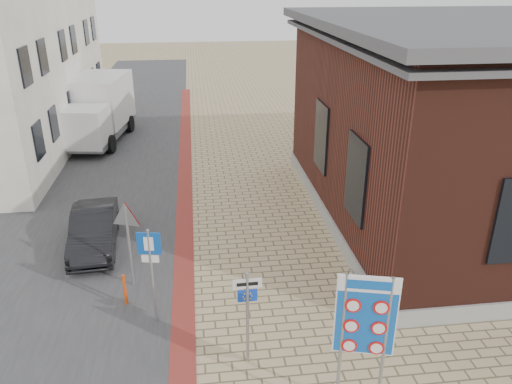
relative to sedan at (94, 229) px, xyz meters
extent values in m
plane|color=tan|center=(4.81, -6.07, -0.63)|extent=(120.00, 120.00, 0.00)
cube|color=#38383A|center=(-0.69, 8.93, -0.62)|extent=(7.00, 60.00, 0.02)
cube|color=maroon|center=(2.81, 3.93, -0.61)|extent=(0.60, 40.00, 0.02)
cube|color=gray|center=(13.81, 0.93, -0.38)|extent=(12.15, 12.15, 0.50)
cube|color=#471F16|center=(13.81, 0.93, 2.87)|extent=(12.00, 12.00, 6.00)
cube|color=black|center=(7.79, -2.07, 2.17)|extent=(0.12, 1.60, 2.40)
cube|color=black|center=(7.79, 1.93, 2.17)|extent=(0.12, 1.60, 2.40)
cube|color=black|center=(-2.67, 4.73, 1.57)|extent=(0.10, 1.10, 1.40)
cube|color=black|center=(-2.67, 7.13, 1.57)|extent=(0.10, 1.10, 1.40)
cube|color=black|center=(-2.67, 4.73, 4.37)|extent=(0.10, 1.10, 1.40)
cube|color=black|center=(-2.67, 7.13, 4.37)|extent=(0.10, 1.10, 1.40)
cube|color=black|center=(-2.67, 10.73, 1.57)|extent=(0.10, 1.10, 1.40)
cube|color=black|center=(-2.67, 13.13, 1.57)|extent=(0.10, 1.10, 1.40)
cube|color=black|center=(-2.67, 10.73, 4.37)|extent=(0.10, 1.10, 1.40)
cube|color=black|center=(-2.67, 13.13, 4.37)|extent=(0.10, 1.10, 1.40)
cube|color=beige|center=(-6.19, 17.93, 3.37)|extent=(7.00, 6.00, 8.00)
cube|color=black|center=(-2.67, 16.73, 1.57)|extent=(0.10, 1.10, 1.40)
cube|color=black|center=(-2.67, 19.13, 1.57)|extent=(0.10, 1.10, 1.40)
cube|color=black|center=(-2.67, 16.73, 4.37)|extent=(0.10, 1.10, 1.40)
cube|color=black|center=(-2.67, 19.13, 4.37)|extent=(0.10, 1.10, 1.40)
torus|color=slate|center=(7.46, -4.47, -0.35)|extent=(0.04, 0.60, 0.60)
torus|color=slate|center=(7.46, -4.17, -0.35)|extent=(0.04, 0.60, 0.60)
torus|color=slate|center=(7.46, -3.87, -0.35)|extent=(0.04, 0.60, 0.60)
torus|color=slate|center=(7.46, -3.57, -0.35)|extent=(0.04, 0.60, 0.60)
torus|color=slate|center=(7.46, -3.27, -0.35)|extent=(0.04, 0.60, 0.60)
cube|color=slate|center=(7.46, -3.87, -0.61)|extent=(0.08, 1.60, 0.04)
imported|color=black|center=(0.00, 0.00, 0.00)|extent=(1.62, 3.89, 1.25)
cube|color=slate|center=(-1.69, 11.40, -0.11)|extent=(3.28, 6.44, 0.28)
cube|color=silver|center=(-2.01, 9.26, 0.80)|extent=(2.65, 2.27, 1.82)
cube|color=black|center=(-2.14, 8.41, 1.14)|extent=(2.15, 0.40, 0.91)
cube|color=silver|center=(-1.54, 12.41, 1.37)|extent=(3.09, 4.43, 2.50)
cylinder|color=black|center=(-3.14, 9.77, -0.17)|extent=(0.42, 0.94, 0.91)
cylinder|color=black|center=(-0.78, 9.42, -0.17)|extent=(0.42, 0.94, 0.91)
cylinder|color=black|center=(-2.60, 13.38, -0.17)|extent=(0.42, 0.94, 0.91)
cylinder|color=black|center=(-0.24, 13.02, -0.17)|extent=(0.42, 0.94, 0.91)
cylinder|color=gray|center=(5.85, -7.48, 1.00)|extent=(0.07, 0.07, 3.26)
cylinder|color=gray|center=(6.61, -7.67, 1.00)|extent=(0.07, 0.07, 3.26)
cube|color=white|center=(6.23, -7.57, 1.79)|extent=(1.09, 0.32, 1.68)
cube|color=#0F53B8|center=(6.23, -7.57, 1.79)|extent=(1.05, 0.32, 1.63)
cube|color=white|center=(6.23, -7.57, 2.47)|extent=(1.05, 0.32, 0.31)
cylinder|color=gray|center=(4.28, -5.77, 0.53)|extent=(0.07, 0.07, 2.32)
cube|color=silver|center=(4.28, -5.77, 1.44)|extent=(0.63, 0.05, 0.22)
cube|color=#0F38B7|center=(4.28, -5.77, 1.14)|extent=(0.42, 0.05, 0.28)
cylinder|color=gray|center=(2.13, -4.07, 0.68)|extent=(0.07, 0.07, 2.60)
cube|color=#0D47A6|center=(2.13, -4.07, 1.61)|extent=(0.57, 0.14, 0.57)
cube|color=white|center=(2.13, -4.07, 1.20)|extent=(0.42, 0.11, 0.19)
cylinder|color=gray|center=(1.42, -2.40, 0.61)|extent=(0.07, 0.07, 2.47)
cylinder|color=#E1420B|center=(1.31, -3.27, -0.17)|extent=(0.10, 0.10, 0.91)
camera|label=1|loc=(3.35, -14.60, 7.41)|focal=35.00mm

